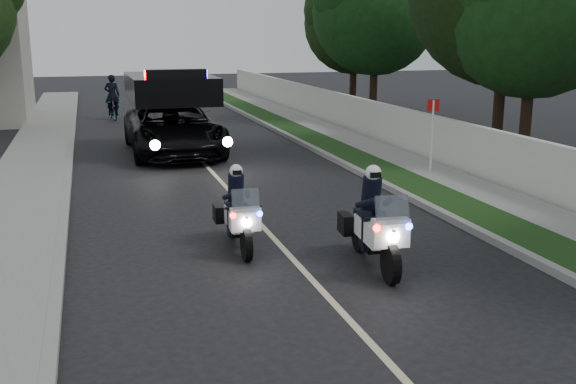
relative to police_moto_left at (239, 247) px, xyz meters
name	(u,v)px	position (x,y,z in m)	size (l,w,h in m)	color
ground	(361,333)	(0.80, -4.23, 0.00)	(120.00, 120.00, 0.00)	black
curb_right	(359,172)	(4.90, 5.77, 0.07)	(0.20, 60.00, 0.15)	gray
grass_verge	(381,170)	(5.60, 5.77, 0.08)	(1.20, 60.00, 0.16)	#193814
sidewalk_right	(421,168)	(6.90, 5.77, 0.08)	(1.40, 60.00, 0.16)	gray
property_wall	(451,144)	(7.90, 5.77, 0.75)	(0.22, 60.00, 1.50)	beige
curb_left	(67,190)	(-3.30, 5.77, 0.07)	(0.20, 60.00, 0.15)	gray
sidewalk_left	(22,192)	(-4.40, 5.77, 0.08)	(2.00, 60.00, 0.16)	gray
lane_marking	(222,183)	(0.80, 5.77, 0.00)	(0.12, 50.00, 0.01)	#BFB78C
police_moto_left	(239,247)	(0.00, 0.00, 0.00)	(0.67, 1.91, 1.62)	silver
police_moto_right	(373,265)	(2.09, -1.71, 0.00)	(0.75, 2.13, 1.81)	white
police_suv	(174,153)	(0.12, 10.85, 0.00)	(2.98, 6.43, 3.13)	black
bicycle	(114,119)	(-1.49, 21.02, 0.00)	(0.60, 1.73, 0.91)	black
cyclist	(114,119)	(-1.49, 21.02, 0.00)	(0.70, 0.46, 1.93)	black
sign_post	(430,176)	(6.80, 5.00, 0.00)	(0.36, 0.36, 2.29)	#B8120D
tree_right_b	(522,162)	(10.63, 6.00, 0.00)	(5.66, 5.66, 9.43)	#194216
tree_right_c	(495,156)	(10.44, 7.24, 0.00)	(6.40, 6.40, 10.66)	black
tree_right_d	(372,120)	(10.32, 17.27, 0.00)	(5.82, 5.82, 9.70)	#164216
tree_right_e	(352,110)	(11.04, 21.63, 0.00)	(5.26, 5.26, 8.77)	#1C3410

